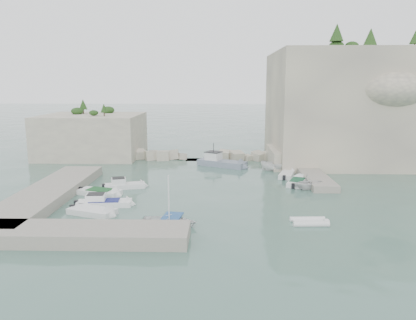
{
  "coord_description": "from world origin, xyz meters",
  "views": [
    {
      "loc": [
        1.29,
        -42.33,
        12.22
      ],
      "look_at": [
        0.0,
        6.0,
        3.0
      ],
      "focal_mm": 35.0,
      "sensor_mm": 36.0,
      "label": 1
    }
  ],
  "objects_px": {
    "motorboat_b": "(125,188)",
    "tender_east_a": "(308,189)",
    "motorboat_c": "(100,195)",
    "inflatable_dinghy": "(309,224)",
    "motorboat_d": "(105,206)",
    "work_boat": "(222,166)",
    "tender_east_b": "(297,184)",
    "tender_east_d": "(275,171)",
    "motorboat_e": "(92,214)",
    "rowboat": "(169,226)",
    "tender_east_c": "(287,176)"
  },
  "relations": [
    {
      "from": "motorboat_b",
      "to": "tender_east_a",
      "type": "xyz_separation_m",
      "value": [
        21.56,
        0.08,
        0.0
      ]
    },
    {
      "from": "motorboat_c",
      "to": "inflatable_dinghy",
      "type": "distance_m",
      "value": 23.03
    },
    {
      "from": "motorboat_b",
      "to": "tender_east_a",
      "type": "bearing_deg",
      "value": -15.67
    },
    {
      "from": "motorboat_b",
      "to": "motorboat_d",
      "type": "relative_size",
      "value": 0.87
    },
    {
      "from": "inflatable_dinghy",
      "to": "tender_east_a",
      "type": "height_order",
      "value": "tender_east_a"
    },
    {
      "from": "work_boat",
      "to": "inflatable_dinghy",
      "type": "bearing_deg",
      "value": -44.22
    },
    {
      "from": "motorboat_c",
      "to": "tender_east_b",
      "type": "relative_size",
      "value": 1.04
    },
    {
      "from": "motorboat_d",
      "to": "inflatable_dinghy",
      "type": "bearing_deg",
      "value": -19.95
    },
    {
      "from": "tender_east_a",
      "to": "tender_east_d",
      "type": "height_order",
      "value": "tender_east_a"
    },
    {
      "from": "motorboat_e",
      "to": "tender_east_d",
      "type": "height_order",
      "value": "tender_east_d"
    },
    {
      "from": "motorboat_e",
      "to": "inflatable_dinghy",
      "type": "height_order",
      "value": "motorboat_e"
    },
    {
      "from": "rowboat",
      "to": "tender_east_d",
      "type": "bearing_deg",
      "value": -20.42
    },
    {
      "from": "motorboat_d",
      "to": "tender_east_a",
      "type": "xyz_separation_m",
      "value": [
        22.01,
        7.15,
        0.0
      ]
    },
    {
      "from": "motorboat_c",
      "to": "tender_east_b",
      "type": "bearing_deg",
      "value": 31.0
    },
    {
      "from": "motorboat_d",
      "to": "motorboat_b",
      "type": "bearing_deg",
      "value": 80.0
    },
    {
      "from": "rowboat",
      "to": "tender_east_d",
      "type": "height_order",
      "value": "tender_east_d"
    },
    {
      "from": "motorboat_d",
      "to": "inflatable_dinghy",
      "type": "distance_m",
      "value": 20.09
    },
    {
      "from": "motorboat_d",
      "to": "rowboat",
      "type": "height_order",
      "value": "motorboat_d"
    },
    {
      "from": "tender_east_c",
      "to": "rowboat",
      "type": "bearing_deg",
      "value": 163.23
    },
    {
      "from": "motorboat_b",
      "to": "motorboat_d",
      "type": "xyz_separation_m",
      "value": [
        -0.45,
        -7.07,
        0.0
      ]
    },
    {
      "from": "tender_east_b",
      "to": "tender_east_d",
      "type": "relative_size",
      "value": 1.21
    },
    {
      "from": "motorboat_c",
      "to": "inflatable_dinghy",
      "type": "bearing_deg",
      "value": -4.85
    },
    {
      "from": "motorboat_b",
      "to": "motorboat_c",
      "type": "bearing_deg",
      "value": -142.88
    },
    {
      "from": "rowboat",
      "to": "tender_east_c",
      "type": "relative_size",
      "value": 0.98
    },
    {
      "from": "tender_east_c",
      "to": "motorboat_d",
      "type": "bearing_deg",
      "value": 141.63
    },
    {
      "from": "inflatable_dinghy",
      "to": "tender_east_b",
      "type": "distance_m",
      "value": 14.32
    },
    {
      "from": "motorboat_e",
      "to": "tender_east_b",
      "type": "bearing_deg",
      "value": 49.35
    },
    {
      "from": "motorboat_b",
      "to": "rowboat",
      "type": "bearing_deg",
      "value": -77.62
    },
    {
      "from": "motorboat_d",
      "to": "rowboat",
      "type": "bearing_deg",
      "value": -43.88
    },
    {
      "from": "tender_east_d",
      "to": "motorboat_b",
      "type": "bearing_deg",
      "value": 139.66
    },
    {
      "from": "rowboat",
      "to": "tender_east_a",
      "type": "bearing_deg",
      "value": -41.4
    },
    {
      "from": "rowboat",
      "to": "tender_east_b",
      "type": "relative_size",
      "value": 0.97
    },
    {
      "from": "motorboat_c",
      "to": "tender_east_d",
      "type": "distance_m",
      "value": 24.75
    },
    {
      "from": "tender_east_a",
      "to": "tender_east_d",
      "type": "relative_size",
      "value": 0.86
    },
    {
      "from": "tender_east_a",
      "to": "tender_east_c",
      "type": "distance_m",
      "value": 6.74
    },
    {
      "from": "tender_east_a",
      "to": "tender_east_c",
      "type": "height_order",
      "value": "tender_east_a"
    },
    {
      "from": "motorboat_c",
      "to": "tender_east_b",
      "type": "distance_m",
      "value": 23.47
    },
    {
      "from": "tender_east_c",
      "to": "work_boat",
      "type": "bearing_deg",
      "value": 70.73
    },
    {
      "from": "rowboat",
      "to": "tender_east_c",
      "type": "height_order",
      "value": "rowboat"
    },
    {
      "from": "inflatable_dinghy",
      "to": "tender_east_d",
      "type": "distance_m",
      "value": 21.78
    },
    {
      "from": "tender_east_c",
      "to": "work_boat",
      "type": "height_order",
      "value": "work_boat"
    },
    {
      "from": "motorboat_c",
      "to": "work_boat",
      "type": "xyz_separation_m",
      "value": [
        13.72,
        16.03,
        0.0
      ]
    },
    {
      "from": "tender_east_b",
      "to": "tender_east_d",
      "type": "height_order",
      "value": "tender_east_d"
    },
    {
      "from": "motorboat_d",
      "to": "tender_east_a",
      "type": "height_order",
      "value": "tender_east_a"
    },
    {
      "from": "motorboat_e",
      "to": "inflatable_dinghy",
      "type": "bearing_deg",
      "value": 14.02
    },
    {
      "from": "tender_east_b",
      "to": "tender_east_d",
      "type": "distance_m",
      "value": 7.75
    },
    {
      "from": "motorboat_c",
      "to": "motorboat_e",
      "type": "relative_size",
      "value": 1.07
    },
    {
      "from": "motorboat_c",
      "to": "inflatable_dinghy",
      "type": "height_order",
      "value": "motorboat_c"
    },
    {
      "from": "tender_east_c",
      "to": "motorboat_b",
      "type": "bearing_deg",
      "value": 126.23
    },
    {
      "from": "rowboat",
      "to": "tender_east_d",
      "type": "distance_m",
      "value": 25.7
    }
  ]
}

